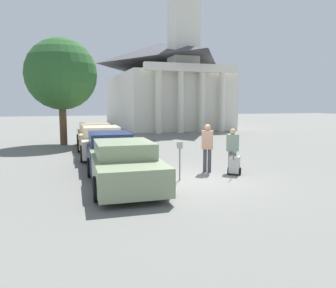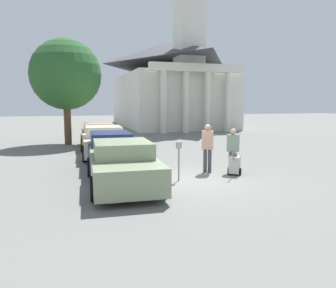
{
  "view_description": "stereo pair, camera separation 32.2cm",
  "coord_description": "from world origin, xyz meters",
  "px_view_note": "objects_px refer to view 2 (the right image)",
  "views": [
    {
      "loc": [
        -4.13,
        -10.21,
        2.61
      ],
      "look_at": [
        -0.4,
        1.24,
        1.1
      ],
      "focal_mm": 35.0,
      "sensor_mm": 36.0,
      "label": 1
    },
    {
      "loc": [
        -3.82,
        -10.31,
        2.61
      ],
      "look_at": [
        -0.4,
        1.24,
        1.1
      ],
      "focal_mm": 35.0,
      "sensor_mm": 36.0,
      "label": 2
    }
  ],
  "objects_px": {
    "person_supervisor": "(233,148)",
    "equipment_cart": "(235,165)",
    "parked_car_tan": "(98,136)",
    "parking_meter": "(179,154)",
    "parked_car_navy": "(111,151)",
    "person_worker": "(208,145)",
    "parked_car_cream": "(104,142)",
    "church": "(168,81)",
    "parked_car_sage": "(122,164)"
  },
  "relations": [
    {
      "from": "parking_meter",
      "to": "parked_car_tan",
      "type": "bearing_deg",
      "value": 101.95
    },
    {
      "from": "parking_meter",
      "to": "person_supervisor",
      "type": "xyz_separation_m",
      "value": [
        2.35,
        0.64,
        0.02
      ]
    },
    {
      "from": "parked_car_tan",
      "to": "equipment_cart",
      "type": "bearing_deg",
      "value": -63.0
    },
    {
      "from": "parked_car_navy",
      "to": "parked_car_cream",
      "type": "xyz_separation_m",
      "value": [
        0.0,
        2.93,
        0.03
      ]
    },
    {
      "from": "person_worker",
      "to": "person_supervisor",
      "type": "relative_size",
      "value": 1.09
    },
    {
      "from": "parked_car_navy",
      "to": "church",
      "type": "xyz_separation_m",
      "value": [
        9.22,
        22.92,
        4.45
      ]
    },
    {
      "from": "person_worker",
      "to": "church",
      "type": "relative_size",
      "value": 0.08
    },
    {
      "from": "parked_car_sage",
      "to": "parked_car_navy",
      "type": "xyz_separation_m",
      "value": [
        -0.0,
        3.12,
        -0.01
      ]
    },
    {
      "from": "equipment_cart",
      "to": "person_supervisor",
      "type": "bearing_deg",
      "value": 109.22
    },
    {
      "from": "person_worker",
      "to": "church",
      "type": "height_order",
      "value": "church"
    },
    {
      "from": "parking_meter",
      "to": "person_supervisor",
      "type": "distance_m",
      "value": 2.44
    },
    {
      "from": "parked_car_navy",
      "to": "person_supervisor",
      "type": "bearing_deg",
      "value": -27.38
    },
    {
      "from": "parked_car_sage",
      "to": "person_worker",
      "type": "distance_m",
      "value": 3.54
    },
    {
      "from": "parked_car_tan",
      "to": "parking_meter",
      "type": "relative_size",
      "value": 3.56
    },
    {
      "from": "parked_car_sage",
      "to": "parked_car_cream",
      "type": "xyz_separation_m",
      "value": [
        0.0,
        6.05,
        0.03
      ]
    },
    {
      "from": "parked_car_tan",
      "to": "parking_meter",
      "type": "distance_m",
      "value": 9.3
    },
    {
      "from": "parked_car_cream",
      "to": "person_worker",
      "type": "xyz_separation_m",
      "value": [
        3.38,
        -5.03,
        0.34
      ]
    },
    {
      "from": "equipment_cart",
      "to": "church",
      "type": "relative_size",
      "value": 0.04
    },
    {
      "from": "equipment_cart",
      "to": "church",
      "type": "distance_m",
      "value": 26.66
    },
    {
      "from": "parked_car_cream",
      "to": "equipment_cart",
      "type": "height_order",
      "value": "parked_car_cream"
    },
    {
      "from": "parked_car_cream",
      "to": "parking_meter",
      "type": "bearing_deg",
      "value": -70.2
    },
    {
      "from": "parked_car_cream",
      "to": "equipment_cart",
      "type": "relative_size",
      "value": 4.8
    },
    {
      "from": "parked_car_tan",
      "to": "equipment_cart",
      "type": "xyz_separation_m",
      "value": [
        4.14,
        -8.86,
        -0.3
      ]
    },
    {
      "from": "parked_car_navy",
      "to": "person_supervisor",
      "type": "height_order",
      "value": "person_supervisor"
    },
    {
      "from": "parked_car_navy",
      "to": "parking_meter",
      "type": "height_order",
      "value": "parked_car_navy"
    },
    {
      "from": "equipment_cart",
      "to": "church",
      "type": "xyz_separation_m",
      "value": [
        5.08,
        25.74,
        4.73
      ]
    },
    {
      "from": "parking_meter",
      "to": "parked_car_navy",
      "type": "bearing_deg",
      "value": 122.28
    },
    {
      "from": "person_supervisor",
      "to": "parked_car_cream",
      "type": "bearing_deg",
      "value": -42.59
    },
    {
      "from": "parked_car_tan",
      "to": "person_worker",
      "type": "distance_m",
      "value": 8.83
    },
    {
      "from": "parked_car_sage",
      "to": "parked_car_tan",
      "type": "relative_size",
      "value": 1.08
    },
    {
      "from": "parked_car_cream",
      "to": "church",
      "type": "height_order",
      "value": "church"
    },
    {
      "from": "person_supervisor",
      "to": "equipment_cart",
      "type": "xyz_separation_m",
      "value": [
        -0.14,
        -0.41,
        -0.56
      ]
    },
    {
      "from": "parked_car_navy",
      "to": "parking_meter",
      "type": "relative_size",
      "value": 4.01
    },
    {
      "from": "parking_meter",
      "to": "church",
      "type": "relative_size",
      "value": 0.06
    },
    {
      "from": "parked_car_cream",
      "to": "church",
      "type": "distance_m",
      "value": 22.46
    },
    {
      "from": "parked_car_navy",
      "to": "parking_meter",
      "type": "bearing_deg",
      "value": -55.77
    },
    {
      "from": "parking_meter",
      "to": "church",
      "type": "bearing_deg",
      "value": 74.31
    },
    {
      "from": "church",
      "to": "person_worker",
      "type": "bearing_deg",
      "value": -103.15
    },
    {
      "from": "parked_car_navy",
      "to": "person_worker",
      "type": "height_order",
      "value": "person_worker"
    },
    {
      "from": "church",
      "to": "parked_car_cream",
      "type": "bearing_deg",
      "value": -114.76
    },
    {
      "from": "parked_car_sage",
      "to": "equipment_cart",
      "type": "xyz_separation_m",
      "value": [
        4.14,
        0.3,
        -0.29
      ]
    },
    {
      "from": "person_worker",
      "to": "person_supervisor",
      "type": "height_order",
      "value": "person_worker"
    },
    {
      "from": "church",
      "to": "person_supervisor",
      "type": "bearing_deg",
      "value": -101.05
    },
    {
      "from": "person_supervisor",
      "to": "equipment_cart",
      "type": "height_order",
      "value": "person_supervisor"
    },
    {
      "from": "equipment_cart",
      "to": "parked_car_cream",
      "type": "bearing_deg",
      "value": 163.1
    },
    {
      "from": "parking_meter",
      "to": "person_worker",
      "type": "height_order",
      "value": "person_worker"
    },
    {
      "from": "parked_car_navy",
      "to": "parking_meter",
      "type": "distance_m",
      "value": 3.61
    },
    {
      "from": "parked_car_sage",
      "to": "equipment_cart",
      "type": "bearing_deg",
      "value": 6.11
    },
    {
      "from": "person_supervisor",
      "to": "person_worker",
      "type": "bearing_deg",
      "value": -9.75
    },
    {
      "from": "parked_car_tan",
      "to": "equipment_cart",
      "type": "height_order",
      "value": "parked_car_tan"
    }
  ]
}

